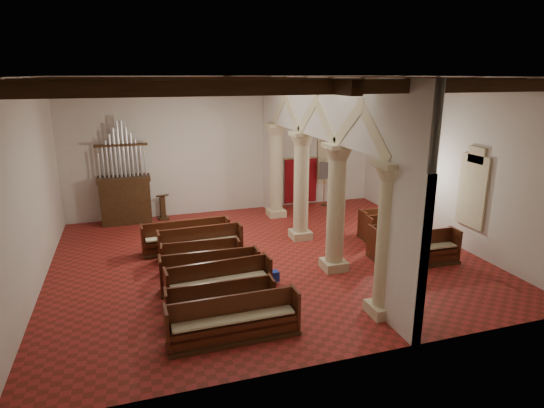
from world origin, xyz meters
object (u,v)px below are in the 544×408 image
(aisle_pew_0, at_px, (428,253))
(nave_pew_0, at_px, (234,326))
(processional_banner, at_px, (324,189))
(pipe_organ, at_px, (125,191))
(lectern, at_px, (163,209))

(aisle_pew_0, bearing_deg, nave_pew_0, -159.48)
(processional_banner, distance_m, aisle_pew_0, 7.46)
(pipe_organ, distance_m, nave_pew_0, 10.30)
(processional_banner, relative_size, nave_pew_0, 0.71)
(processional_banner, xyz_separation_m, nave_pew_0, (-6.68, -9.88, -0.43))
(pipe_organ, relative_size, nave_pew_0, 1.39)
(pipe_organ, relative_size, aisle_pew_0, 2.09)
(nave_pew_0, xyz_separation_m, aisle_pew_0, (7.13, 2.45, 0.03))
(lectern, distance_m, nave_pew_0, 10.00)
(aisle_pew_0, bearing_deg, processional_banner, 95.01)
(lectern, bearing_deg, pipe_organ, 171.51)
(processional_banner, relative_size, aisle_pew_0, 1.07)
(lectern, height_order, aisle_pew_0, lectern)
(processional_banner, bearing_deg, aisle_pew_0, -64.75)
(lectern, xyz_separation_m, aisle_pew_0, (7.96, -7.52, -0.11))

